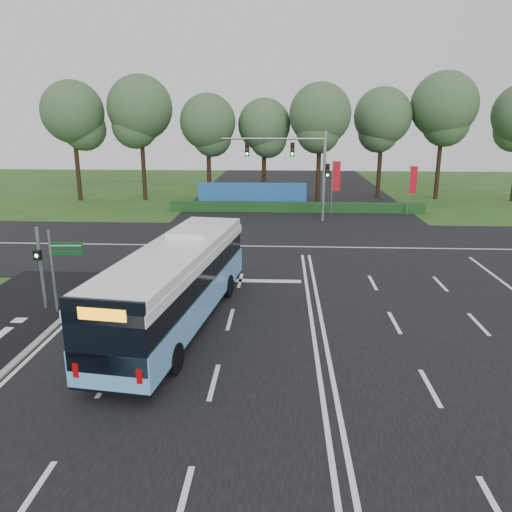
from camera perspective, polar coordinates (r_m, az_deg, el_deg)
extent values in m
plane|color=#254818|center=(20.41, 6.38, -7.50)|extent=(120.00, 120.00, 0.00)
cube|color=black|center=(20.40, 6.38, -7.44)|extent=(20.00, 120.00, 0.04)
cube|color=black|center=(31.79, 5.17, 1.02)|extent=(120.00, 14.00, 0.05)
cube|color=gray|center=(19.70, -24.30, -9.54)|extent=(0.25, 18.00, 0.12)
cube|color=#60A0DF|center=(19.90, -8.86, -4.87)|extent=(4.08, 12.29, 1.11)
cube|color=black|center=(20.08, -8.80, -6.22)|extent=(4.05, 12.23, 0.30)
cube|color=black|center=(19.58, -8.98, -2.11)|extent=(3.95, 12.10, 0.96)
cube|color=white|center=(19.40, -9.06, -0.41)|extent=(4.08, 12.29, 0.35)
cube|color=white|center=(19.31, -9.10, 0.59)|extent=(3.97, 11.81, 0.35)
cube|color=white|center=(21.56, -6.93, 3.06)|extent=(1.99, 3.20, 0.25)
cube|color=black|center=(14.44, -16.89, -8.93)|extent=(2.43, 0.44, 2.21)
cube|color=orange|center=(14.14, -17.18, -6.39)|extent=(1.40, 0.24, 0.35)
cylinder|color=black|center=(23.50, -8.80, -3.09)|extent=(0.42, 1.07, 1.05)
cylinder|color=black|center=(22.85, -3.20, -3.46)|extent=(0.42, 1.07, 1.05)
cylinder|color=black|center=(17.34, -16.73, -10.53)|extent=(0.42, 1.07, 1.05)
cylinder|color=black|center=(16.45, -9.26, -11.51)|extent=(0.42, 1.07, 1.05)
cylinder|color=gray|center=(22.81, -23.32, -1.41)|extent=(0.14, 0.14, 3.61)
cube|color=black|center=(22.48, -23.70, 0.10)|extent=(0.29, 0.19, 0.41)
sphere|color=#19F233|center=(22.40, -23.81, 0.03)|extent=(0.14, 0.14, 0.14)
cylinder|color=gray|center=(22.27, -22.18, -1.75)|extent=(0.11, 0.11, 3.55)
cube|color=#0B3F17|center=(21.74, -20.86, 1.15)|extent=(1.33, 0.14, 0.27)
cube|color=#0B3F17|center=(21.81, -20.78, 0.35)|extent=(1.33, 0.14, 0.20)
cube|color=white|center=(21.71, -20.90, 1.12)|extent=(1.24, 0.08, 0.04)
cylinder|color=gray|center=(42.63, 8.68, 7.72)|extent=(0.07, 0.07, 4.59)
cube|color=red|center=(42.53, 9.19, 9.00)|extent=(0.61, 0.07, 2.45)
cylinder|color=gray|center=(43.90, 17.06, 7.18)|extent=(0.07, 0.07, 4.20)
cube|color=red|center=(43.82, 17.55, 8.30)|extent=(0.56, 0.11, 2.24)
cylinder|color=gray|center=(39.64, 7.78, 8.93)|extent=(0.24, 0.24, 7.00)
cylinder|color=gray|center=(39.29, 1.96, 13.25)|extent=(8.00, 0.16, 0.16)
cube|color=black|center=(39.33, 4.18, 12.05)|extent=(0.32, 0.28, 1.05)
cube|color=black|center=(39.42, -1.03, 12.10)|extent=(0.32, 0.28, 1.05)
cube|color=black|center=(39.61, 8.17, 9.64)|extent=(0.32, 0.28, 1.05)
cube|color=#133617|center=(43.93, 4.61, 5.57)|extent=(22.00, 1.20, 0.80)
cube|color=#1E57A5|center=(46.35, -0.44, 7.02)|extent=(10.00, 0.30, 2.20)
cylinder|color=black|center=(52.71, -19.79, 10.36)|extent=(0.44, 0.44, 8.07)
sphere|color=#3A5833|center=(52.57, -20.25, 15.19)|extent=(5.94, 5.94, 5.94)
cylinder|color=black|center=(51.22, -12.79, 10.97)|extent=(0.44, 0.44, 8.44)
sphere|color=#3A5833|center=(51.10, -13.12, 16.18)|extent=(6.22, 6.22, 6.22)
cylinder|color=black|center=(49.45, -5.41, 10.41)|extent=(0.44, 0.44, 7.21)
sphere|color=#3A5833|center=(49.26, -5.53, 15.03)|extent=(5.31, 5.31, 5.31)
cylinder|color=black|center=(50.30, 0.92, 10.40)|extent=(0.44, 0.44, 6.93)
sphere|color=#3A5833|center=(50.11, 0.94, 14.76)|extent=(5.10, 5.10, 5.10)
cylinder|color=black|center=(48.69, 7.18, 10.67)|extent=(0.44, 0.44, 7.87)
sphere|color=#3A5833|center=(48.53, 7.36, 15.79)|extent=(5.80, 5.80, 5.80)
cylinder|color=black|center=(52.52, 13.97, 10.58)|extent=(0.44, 0.44, 7.69)
sphere|color=#3A5833|center=(52.36, 14.28, 15.22)|extent=(5.67, 5.67, 5.67)
cylinder|color=black|center=(53.74, 20.22, 10.75)|extent=(0.44, 0.44, 8.70)
sphere|color=#3A5833|center=(53.64, 20.71, 15.86)|extent=(6.41, 6.41, 6.41)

